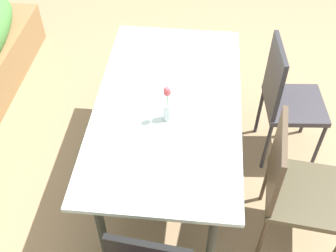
# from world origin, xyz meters

# --- Properties ---
(ground_plane) EXTENTS (12.00, 12.00, 0.00)m
(ground_plane) POSITION_xyz_m (0.00, 0.00, 0.00)
(ground_plane) COLOR #9E7F5B
(dining_table) EXTENTS (1.65, 0.91, 0.77)m
(dining_table) POSITION_xyz_m (0.08, 0.10, 0.71)
(dining_table) COLOR #B2C6C1
(dining_table) RESTS_ON ground
(chair_near_right) EXTENTS (0.45, 0.45, 0.99)m
(chair_near_right) POSITION_xyz_m (0.45, -0.71, 0.57)
(chair_near_right) COLOR #38353C
(chair_near_right) RESTS_ON ground
(chair_near_left) EXTENTS (0.53, 0.53, 0.93)m
(chair_near_left) POSITION_xyz_m (-0.28, -0.70, 0.52)
(chair_near_left) COLOR #47412D
(chair_near_left) RESTS_ON ground
(flower_vase) EXTENTS (0.05, 0.05, 0.25)m
(flower_vase) POSITION_xyz_m (-0.06, 0.09, 0.89)
(flower_vase) COLOR silver
(flower_vase) RESTS_ON dining_table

